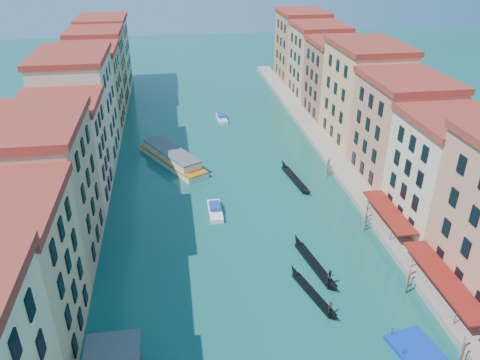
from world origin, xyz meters
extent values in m
cube|color=tan|center=(-26.00, 23.50, 8.50)|extent=(12.00, 15.00, 17.00)
cube|color=tan|center=(-26.00, 39.50, 9.50)|extent=(12.00, 17.00, 19.00)
cube|color=maroon|center=(-26.00, 39.50, 19.50)|extent=(12.80, 17.40, 1.00)
cube|color=#D9A38C|center=(-26.00, 55.00, 8.25)|extent=(12.00, 14.00, 16.50)
cube|color=maroon|center=(-26.00, 55.00, 17.00)|extent=(12.80, 14.40, 1.00)
cube|color=#C0B89C|center=(-26.00, 71.00, 10.00)|extent=(12.00, 18.00, 20.00)
cube|color=maroon|center=(-26.00, 71.00, 20.50)|extent=(12.80, 18.40, 1.00)
cube|color=tan|center=(-26.00, 88.00, 8.75)|extent=(12.00, 16.00, 17.50)
cube|color=maroon|center=(-26.00, 88.00, 18.00)|extent=(12.80, 16.40, 1.00)
cube|color=#9E7A54|center=(-26.00, 103.50, 9.25)|extent=(12.00, 15.00, 18.50)
cube|color=maroon|center=(-26.00, 103.50, 19.00)|extent=(12.80, 15.40, 1.00)
cube|color=#C9B984|center=(-26.00, 119.50, 9.50)|extent=(12.00, 17.00, 19.00)
cube|color=maroon|center=(-26.00, 119.50, 19.50)|extent=(12.80, 17.40, 1.00)
cube|color=beige|center=(30.00, 39.00, 8.25)|extent=(12.00, 14.00, 16.50)
cube|color=maroon|center=(30.00, 39.00, 17.00)|extent=(12.80, 14.40, 1.00)
cube|color=tan|center=(30.00, 54.00, 9.00)|extent=(12.00, 16.00, 18.00)
cube|color=maroon|center=(30.00, 54.00, 18.50)|extent=(12.80, 16.40, 1.00)
cube|color=tan|center=(30.00, 71.00, 10.00)|extent=(12.00, 18.00, 20.00)
cube|color=maroon|center=(30.00, 71.00, 20.50)|extent=(12.80, 18.40, 1.00)
cube|color=#9A5F48|center=(30.00, 87.50, 8.75)|extent=(12.00, 15.00, 17.50)
cube|color=maroon|center=(30.00, 87.50, 18.00)|extent=(12.80, 15.40, 1.00)
cube|color=tan|center=(30.00, 103.00, 9.25)|extent=(12.00, 16.00, 18.50)
cube|color=maroon|center=(30.00, 103.00, 19.00)|extent=(12.80, 16.40, 1.00)
cube|color=#A87249|center=(30.00, 119.50, 9.75)|extent=(12.00, 17.00, 19.50)
cube|color=maroon|center=(30.00, 119.50, 20.00)|extent=(12.80, 17.40, 1.00)
cube|color=gray|center=(22.00, 65.00, 0.50)|extent=(4.00, 140.00, 1.00)
cube|color=maroon|center=(22.20, 23.50, 3.00)|extent=(3.20, 15.30, 0.25)
cylinder|color=#565658|center=(20.80, 18.40, 1.50)|extent=(0.12, 0.12, 3.00)
cylinder|color=#565658|center=(20.80, 28.60, 1.50)|extent=(0.12, 0.12, 3.00)
cube|color=maroon|center=(22.20, 39.00, 3.00)|extent=(3.20, 12.60, 0.25)
cylinder|color=#565658|center=(20.80, 34.80, 1.50)|extent=(0.12, 0.12, 3.00)
cylinder|color=#565658|center=(20.80, 43.20, 1.50)|extent=(0.12, 0.12, 3.00)
cylinder|color=brown|center=(19.10, 14.00, 1.30)|extent=(0.24, 0.24, 3.20)
cylinder|color=brown|center=(19.70, 15.00, 1.30)|extent=(0.24, 0.24, 3.20)
cylinder|color=brown|center=(18.50, 25.00, 1.30)|extent=(0.24, 0.24, 3.20)
cylinder|color=brown|center=(19.10, 26.00, 1.30)|extent=(0.24, 0.24, 3.20)
cylinder|color=brown|center=(19.70, 27.00, 1.30)|extent=(0.24, 0.24, 3.20)
cylinder|color=brown|center=(18.50, 39.00, 1.30)|extent=(0.24, 0.24, 3.20)
cylinder|color=brown|center=(19.10, 40.00, 1.30)|extent=(0.24, 0.24, 3.20)
cylinder|color=brown|center=(19.70, 41.00, 1.30)|extent=(0.24, 0.24, 3.20)
cylinder|color=brown|center=(18.50, 57.00, 1.30)|extent=(0.24, 0.24, 3.20)
cylinder|color=brown|center=(19.10, 58.00, 1.30)|extent=(0.24, 0.24, 3.20)
cylinder|color=brown|center=(19.70, 59.00, 1.30)|extent=(0.24, 0.24, 3.20)
cube|color=silver|center=(-9.30, 66.81, 0.57)|extent=(12.90, 18.56, 1.13)
cube|color=silver|center=(-9.30, 66.81, 1.79)|extent=(10.65, 15.03, 1.51)
cube|color=#565658|center=(-9.30, 66.81, 2.69)|extent=(11.13, 15.58, 0.24)
cube|color=#C76C0B|center=(-9.30, 66.81, 1.09)|extent=(12.94, 18.58, 0.24)
cube|color=black|center=(7.00, 26.26, 0.21)|extent=(3.35, 8.35, 0.42)
cone|color=black|center=(5.69, 30.74, 0.56)|extent=(1.33, 2.04, 1.57)
cone|color=black|center=(8.32, 21.78, 0.47)|extent=(1.24, 1.73, 1.38)
imported|color=#322C24|center=(8.00, 22.86, 1.18)|extent=(0.67, 0.53, 1.61)
cube|color=black|center=(8.85, 31.88, 0.24)|extent=(2.98, 9.85, 0.49)
cone|color=black|center=(7.84, 37.23, 0.65)|extent=(1.37, 2.33, 1.83)
cone|color=black|center=(9.85, 26.53, 0.54)|extent=(1.30, 1.96, 1.61)
imported|color=#202427|center=(9.61, 27.82, 1.37)|extent=(1.03, 0.87, 1.88)
cube|color=black|center=(12.48, 56.30, 0.25)|extent=(2.64, 10.23, 0.51)
cone|color=black|center=(11.70, 61.89, 0.68)|extent=(1.32, 2.39, 1.90)
cone|color=black|center=(13.26, 50.72, 0.56)|extent=(1.27, 2.00, 1.67)
cube|color=white|center=(-2.95, 47.26, 0.37)|extent=(2.03, 6.42, 0.73)
cube|color=#153DAA|center=(-2.95, 47.71, 1.01)|extent=(1.66, 2.75, 0.64)
cube|color=silver|center=(2.95, 89.31, 0.37)|extent=(2.27, 6.48, 0.73)
cube|color=#153DAA|center=(2.93, 89.77, 1.01)|extent=(1.76, 2.81, 0.64)
cube|color=#0733B9|center=(15.50, 15.65, 0.27)|extent=(5.62, 7.30, 0.55)
camera|label=1|loc=(-8.47, -16.27, 39.35)|focal=35.00mm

